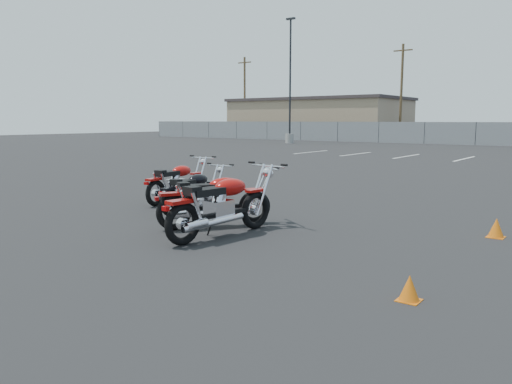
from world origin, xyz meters
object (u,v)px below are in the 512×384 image
Objects in this scene: motorcycle_front_red at (177,182)px; motorcycle_second_black at (193,191)px; motorcycle_third_red at (215,200)px; motorcycle_rear_red at (222,205)px.

motorcycle_front_red reaches higher than motorcycle_second_black.
motorcycle_second_black is 1.67m from motorcycle_third_red.
motorcycle_front_red is 3.06m from motorcycle_third_red.
motorcycle_second_black is at bearing -30.16° from motorcycle_front_red.
motorcycle_third_red reaches higher than motorcycle_second_black.
motorcycle_rear_red reaches higher than motorcycle_second_black.
motorcycle_second_black is 0.82× the size of motorcycle_rear_red.
motorcycle_rear_red reaches higher than motorcycle_third_red.
motorcycle_third_red is 0.88× the size of motorcycle_rear_red.
motorcycle_second_black is (1.20, -0.70, -0.04)m from motorcycle_front_red.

